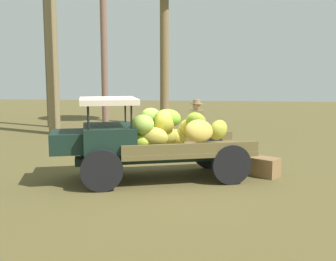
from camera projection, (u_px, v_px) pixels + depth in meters
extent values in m
plane|color=brown|center=(150.00, 179.00, 9.30)|extent=(60.00, 60.00, 0.00)
cube|color=black|center=(164.00, 158.00, 9.30)|extent=(3.92, 1.73, 0.16)
cylinder|color=black|center=(102.00, 171.00, 8.24)|extent=(0.88, 0.42, 0.88)
cylinder|color=black|center=(99.00, 156.00, 9.79)|extent=(0.88, 0.42, 0.88)
cylinder|color=black|center=(231.00, 165.00, 8.80)|extent=(0.88, 0.42, 0.88)
cylinder|color=black|center=(209.00, 151.00, 10.35)|extent=(0.88, 0.42, 0.88)
cube|color=brown|center=(183.00, 149.00, 9.36)|extent=(3.40, 2.61, 0.10)
cube|color=brown|center=(192.00, 149.00, 8.57)|extent=(2.86, 1.06, 0.22)
cube|color=brown|center=(175.00, 137.00, 10.12)|extent=(2.86, 1.06, 0.22)
cube|color=black|center=(109.00, 138.00, 8.98)|extent=(1.54, 1.80, 0.55)
cube|color=black|center=(67.00, 142.00, 8.81)|extent=(1.01, 1.23, 0.44)
cylinder|color=black|center=(88.00, 116.00, 8.19)|extent=(0.04, 0.04, 0.55)
cylinder|color=black|center=(88.00, 111.00, 9.45)|extent=(0.04, 0.04, 0.55)
cylinder|color=black|center=(131.00, 116.00, 8.37)|extent=(0.04, 0.04, 0.55)
cylinder|color=black|center=(125.00, 110.00, 9.62)|extent=(0.04, 0.04, 0.55)
cube|color=beige|center=(108.00, 101.00, 8.87)|extent=(1.65, 1.84, 0.12)
ellipsoid|color=tan|center=(152.00, 121.00, 9.67)|extent=(0.72, 0.64, 0.57)
ellipsoid|color=gold|center=(147.00, 134.00, 8.99)|extent=(0.46, 0.52, 0.47)
ellipsoid|color=gold|center=(189.00, 128.00, 9.60)|extent=(0.69, 0.72, 0.59)
ellipsoid|color=#95BA44|center=(150.00, 117.00, 9.32)|extent=(0.66, 0.64, 0.52)
ellipsoid|color=#ADC233|center=(138.00, 141.00, 8.77)|extent=(0.80, 0.77, 0.51)
ellipsoid|color=gold|center=(165.00, 135.00, 9.23)|extent=(0.74, 0.68, 0.49)
ellipsoid|color=gold|center=(153.00, 138.00, 8.72)|extent=(0.68, 0.56, 0.58)
ellipsoid|color=gold|center=(199.00, 131.00, 8.71)|extent=(0.84, 0.80, 0.60)
ellipsoid|color=gold|center=(165.00, 122.00, 8.95)|extent=(0.65, 0.66, 0.53)
ellipsoid|color=gold|center=(178.00, 137.00, 9.58)|extent=(0.57, 0.61, 0.40)
ellipsoid|color=#93B544|center=(143.00, 125.00, 8.63)|extent=(0.51, 0.50, 0.44)
ellipsoid|color=#81C22E|center=(167.00, 118.00, 9.03)|extent=(0.61, 0.46, 0.43)
ellipsoid|color=gold|center=(218.00, 130.00, 9.76)|extent=(0.74, 0.73, 0.61)
ellipsoid|color=#92AF2C|center=(196.00, 122.00, 9.33)|extent=(0.56, 0.58, 0.57)
ellipsoid|color=#8AB841|center=(154.00, 134.00, 9.78)|extent=(0.75, 0.78, 0.53)
cylinder|color=#866451|center=(201.00, 147.00, 11.16)|extent=(0.15, 0.15, 0.85)
cylinder|color=#866451|center=(191.00, 146.00, 11.18)|extent=(0.15, 0.15, 0.85)
cube|color=olive|center=(196.00, 121.00, 11.07)|extent=(0.41, 0.26, 0.59)
cylinder|color=olive|center=(200.00, 118.00, 10.95)|extent=(0.34, 0.36, 0.10)
cylinder|color=olive|center=(193.00, 118.00, 10.97)|extent=(0.31, 0.39, 0.10)
sphere|color=tan|center=(197.00, 106.00, 11.02)|extent=(0.22, 0.22, 0.22)
cylinder|color=#98704D|center=(197.00, 104.00, 11.01)|extent=(0.34, 0.34, 0.02)
cylinder|color=#98704D|center=(197.00, 101.00, 11.00)|extent=(0.20, 0.20, 0.10)
cube|color=olive|center=(265.00, 167.00, 9.53)|extent=(0.75, 0.72, 0.44)
cylinder|color=brown|center=(103.00, 0.00, 14.41)|extent=(0.24, 0.24, 10.12)
cylinder|color=olive|center=(50.00, 6.00, 16.03)|extent=(0.47, 0.47, 10.26)
cylinder|color=brown|center=(164.00, 54.00, 19.42)|extent=(0.42, 0.42, 6.81)
cylinder|color=#5C5C43|center=(48.00, 40.00, 18.36)|extent=(0.34, 0.34, 7.96)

